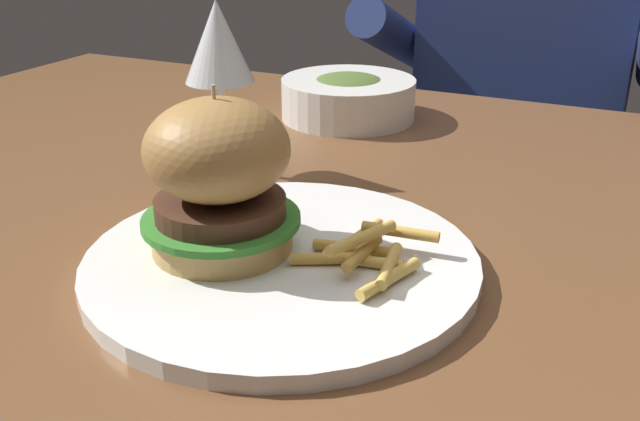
{
  "coord_description": "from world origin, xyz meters",
  "views": [
    {
      "loc": [
        0.24,
        -0.62,
        1.01
      ],
      "look_at": [
        0.02,
        -0.15,
        0.78
      ],
      "focal_mm": 40.0,
      "sensor_mm": 36.0,
      "label": 1
    }
  ],
  "objects_px": {
    "soup_bowl": "(348,97)",
    "burger_sandwich": "(219,176)",
    "wine_glass": "(218,49)",
    "diner_person": "(514,154)",
    "main_plate": "(281,262)"
  },
  "relations": [
    {
      "from": "diner_person",
      "to": "soup_bowl",
      "type": "bearing_deg",
      "value": -108.07
    },
    {
      "from": "soup_bowl",
      "to": "burger_sandwich",
      "type": "bearing_deg",
      "value": -80.65
    },
    {
      "from": "wine_glass",
      "to": "diner_person",
      "type": "xyz_separation_m",
      "value": [
        0.19,
        0.71,
        -0.31
      ]
    },
    {
      "from": "burger_sandwich",
      "to": "soup_bowl",
      "type": "distance_m",
      "value": 0.43
    },
    {
      "from": "wine_glass",
      "to": "burger_sandwich",
      "type": "bearing_deg",
      "value": -58.37
    },
    {
      "from": "burger_sandwich",
      "to": "diner_person",
      "type": "relative_size",
      "value": 0.11
    },
    {
      "from": "main_plate",
      "to": "soup_bowl",
      "type": "height_order",
      "value": "soup_bowl"
    },
    {
      "from": "diner_person",
      "to": "burger_sandwich",
      "type": "bearing_deg",
      "value": -95.23
    },
    {
      "from": "soup_bowl",
      "to": "diner_person",
      "type": "relative_size",
      "value": 0.15
    },
    {
      "from": "burger_sandwich",
      "to": "wine_glass",
      "type": "xyz_separation_m",
      "value": [
        -0.11,
        0.18,
        0.06
      ]
    },
    {
      "from": "wine_glass",
      "to": "soup_bowl",
      "type": "distance_m",
      "value": 0.27
    },
    {
      "from": "diner_person",
      "to": "main_plate",
      "type": "bearing_deg",
      "value": -92.15
    },
    {
      "from": "main_plate",
      "to": "soup_bowl",
      "type": "bearing_deg",
      "value": 105.88
    },
    {
      "from": "burger_sandwich",
      "to": "soup_bowl",
      "type": "height_order",
      "value": "burger_sandwich"
    },
    {
      "from": "burger_sandwich",
      "to": "main_plate",
      "type": "bearing_deg",
      "value": 10.24
    }
  ]
}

